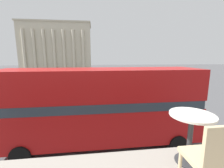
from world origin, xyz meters
TOP-DOWN VIEW (x-y plane):
  - double_decker_bus at (0.82, 5.82)m, footprint 10.62×2.67m
  - cafe_dining_table at (1.72, -0.35)m, footprint 0.60×0.60m
  - cafe_chair_0 at (1.53, -0.96)m, footprint 0.40×0.40m
  - plaza_building_left at (-12.29, 55.29)m, footprint 23.92×11.46m
  - traffic_light_near at (0.75, 11.34)m, footprint 0.42×0.24m
  - traffic_light_mid at (-2.59, 18.92)m, footprint 0.42×0.24m
  - car_white at (7.62, 19.82)m, footprint 4.20×1.93m
  - pedestrian_grey at (6.32, 11.91)m, footprint 0.32×0.32m
  - pedestrian_red at (-5.03, 28.39)m, footprint 0.32×0.32m

SIDE VIEW (x-z plane):
  - car_white at x=7.62m, z-range 0.02..1.37m
  - pedestrian_red at x=-5.03m, z-range 0.12..1.74m
  - pedestrian_grey at x=6.32m, z-range 0.15..1.97m
  - traffic_light_mid at x=-2.59m, z-range 0.55..4.04m
  - double_decker_bus at x=0.82m, z-range 0.23..4.63m
  - traffic_light_near at x=0.75m, z-range 0.61..4.68m
  - cafe_chair_0 at x=1.53m, z-range 3.57..4.48m
  - cafe_dining_table at x=1.72m, z-range 3.68..4.41m
  - plaza_building_left at x=-12.29m, z-range -0.01..16.81m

